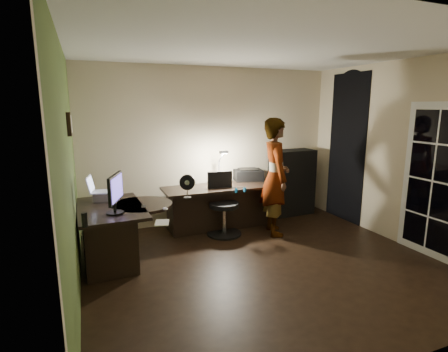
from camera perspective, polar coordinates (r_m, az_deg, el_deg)
name	(u,v)px	position (r m, az deg, el deg)	size (l,w,h in m)	color
floor	(264,265)	(4.76, 6.61, -14.19)	(4.50, 4.00, 0.01)	black
ceiling	(270,48)	(4.35, 7.47, 20.04)	(4.50, 4.00, 0.01)	silver
wall_back	(212,146)	(6.17, -2.03, 4.92)	(4.50, 0.01, 2.70)	beige
wall_front	(403,205)	(2.81, 27.16, -4.21)	(4.50, 0.01, 2.70)	beige
wall_left	(68,176)	(3.82, -24.09, -0.07)	(0.01, 4.00, 2.70)	beige
wall_right	(402,154)	(5.78, 27.03, 3.25)	(0.01, 4.00, 2.70)	beige
green_wall_overlay	(70,176)	(3.82, -23.86, -0.05)	(0.00, 4.00, 2.70)	#4A632B
arched_doorway	(347,148)	(6.58, 19.40, 4.26)	(0.01, 0.90, 2.60)	black
french_door	(433,181)	(5.47, 30.91, -0.72)	(0.02, 0.92, 2.10)	white
framed_picture	(69,124)	(4.21, -23.98, 7.78)	(0.04, 0.30, 0.25)	black
desk_left	(112,235)	(4.88, -17.81, -9.11)	(0.81, 1.32, 0.76)	black
desk_right	(221,207)	(5.92, -0.43, -5.11)	(1.94, 0.68, 0.73)	black
cabinet	(292,182)	(6.77, 11.00, -1.00)	(0.82, 0.41, 1.23)	black
laptop_stand	(104,196)	(5.08, -19.02, -3.18)	(0.27, 0.22, 0.11)	silver
laptop	(103,184)	(5.04, -19.15, -1.19)	(0.34, 0.32, 0.24)	silver
monitor	(114,199)	(4.42, -17.47, -3.66)	(0.11, 0.53, 0.35)	black
mouse	(165,209)	(4.44, -9.57, -5.30)	(0.06, 0.09, 0.03)	silver
phone	(144,207)	(4.64, -12.98, -4.88)	(0.06, 0.11, 0.01)	black
pen	(113,211)	(4.54, -17.72, -5.50)	(0.01, 0.13, 0.01)	black
speaker	(85,220)	(4.06, -21.80, -6.66)	(0.06, 0.06, 0.16)	black
notepad	(162,223)	(3.97, -10.08, -7.51)	(0.15, 0.21, 0.01)	silver
desk_fan	(187,186)	(5.12, -6.03, -1.67)	(0.23, 0.12, 0.35)	black
headphones	(241,189)	(5.47, 2.71, -2.20)	(0.19, 0.08, 0.09)	#125E98
printer	(248,175)	(6.30, 3.95, 0.23)	(0.50, 0.39, 0.22)	black
desk_lamp	(219,166)	(6.00, -0.82, 1.68)	(0.15, 0.29, 0.63)	black
office_chair	(224,205)	(5.57, 0.01, -4.70)	(0.56, 0.56, 1.00)	black
person	(275,177)	(5.61, 8.36, -0.15)	(0.67, 0.44, 1.87)	#D8A88C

